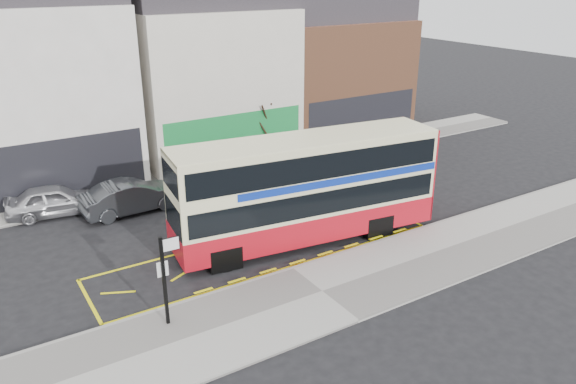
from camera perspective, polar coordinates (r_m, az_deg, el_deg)
ground at (r=21.55m, az=-0.08°, el=-7.62°), size 120.00×120.00×0.00m
pavement at (r=19.87m, az=3.49°, el=-10.17°), size 40.00×4.00×0.15m
kerb at (r=21.24m, az=0.46°, el=-7.86°), size 40.00×0.15×0.15m
far_pavement at (r=30.57m, az=-11.06°, el=1.25°), size 50.00×3.00×0.15m
road_markings at (r=22.76m, az=-2.22°, el=-5.92°), size 14.00×3.40×0.01m
terrace_left at (r=31.68m, az=-23.93°, el=10.39°), size 8.00×8.01×11.80m
terrace_green_shop at (r=34.16m, az=-8.63°, el=12.25°), size 9.00×8.01×11.30m
terrace_right at (r=38.67m, az=3.99°, el=12.78°), size 9.00×8.01×10.30m
double_decker_bus at (r=22.73m, az=1.94°, el=0.44°), size 11.24×3.87×4.40m
bus_stop_post at (r=17.67m, az=-12.35°, el=-7.96°), size 0.75×0.14×3.01m
car_silver at (r=27.76m, az=-22.62°, el=-0.78°), size 4.46×2.33×1.45m
car_grey at (r=26.93m, az=-15.58°, el=-0.45°), size 4.68×1.82×1.52m
car_white at (r=33.44m, az=7.67°, el=4.24°), size 4.59×2.79×1.24m
street_tree_right at (r=32.26m, az=-3.01°, el=8.28°), size 2.09×2.09×4.52m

